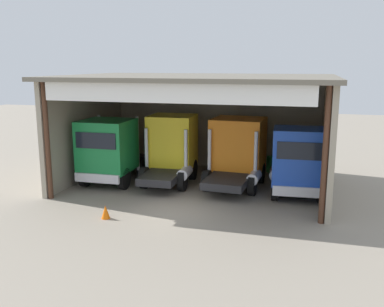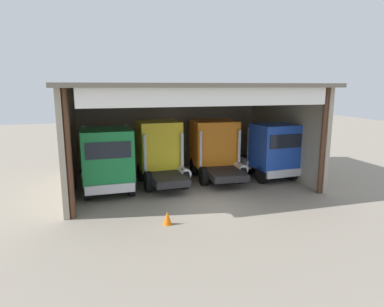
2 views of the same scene
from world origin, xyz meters
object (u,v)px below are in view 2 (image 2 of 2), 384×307
Objects in this scene: truck_green_center_bay at (107,159)px; truck_blue_right_bay at (271,151)px; oil_drum at (219,158)px; tool_cart at (90,165)px; traffic_cone at (167,218)px; truck_orange_center_right_bay at (215,148)px; truck_yellow_center_left_bay at (160,151)px.

truck_green_center_bay is 9.55m from truck_blue_right_bay.
tool_cart is at bearing -179.52° from oil_drum.
oil_drum is 1.62× the size of traffic_cone.
truck_green_center_bay is at bearing -163.82° from truck_orange_center_right_bay.
tool_cart is (-7.38, 3.14, -1.33)m from truck_orange_center_right_bay.
oil_drum is at bearing -150.33° from truck_green_center_bay.
truck_green_center_bay is 1.05× the size of truck_orange_center_right_bay.
traffic_cone is (-5.87, -9.56, -0.17)m from oil_drum.
truck_yellow_center_left_bay is 8.32× the size of traffic_cone.
truck_yellow_center_left_bay is 6.25m from oil_drum.
traffic_cone is at bearing -121.02° from truck_orange_center_right_bay.
truck_green_center_bay is at bearing -78.74° from tool_cart.
traffic_cone is (-7.44, -5.03, -1.44)m from truck_blue_right_bay.
oil_drum is 0.91× the size of tool_cart.
truck_orange_center_right_bay reaches higher than truck_blue_right_bay.
oil_drum is at bearing 68.24° from truck_orange_center_right_bay.
truck_yellow_center_left_bay reaches higher than truck_orange_center_right_bay.
truck_blue_right_bay is 8.50× the size of traffic_cone.
oil_drum is at bearing 33.51° from truck_yellow_center_left_bay.
oil_drum is 11.22m from traffic_cone.
truck_yellow_center_left_bay is at bearing -11.94° from truck_blue_right_bay.
traffic_cone is at bearing 112.63° from truck_green_center_bay.
truck_blue_right_bay is at bearing 34.09° from traffic_cone.
truck_green_center_bay is 5.81× the size of oil_drum.
truck_blue_right_bay is 4.96m from oil_drum.
truck_yellow_center_left_bay is at bearing -144.50° from oil_drum.
tool_cart is (-3.93, 3.47, -1.34)m from truck_yellow_center_left_bay.
traffic_cone is at bearing 30.75° from truck_blue_right_bay.
truck_green_center_bay is at bearing 113.34° from traffic_cone.
oil_drum is (4.96, 3.54, -1.39)m from truck_yellow_center_left_bay.
truck_orange_center_right_bay is 8.13m from tool_cart.
truck_orange_center_right_bay is at bearing -23.03° from tool_cart.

